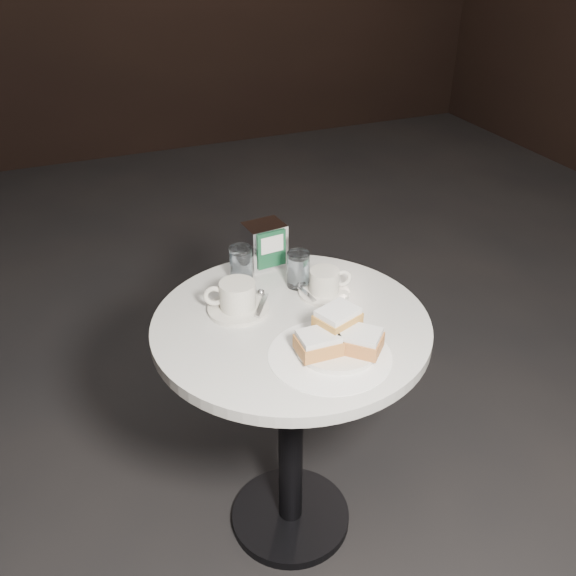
% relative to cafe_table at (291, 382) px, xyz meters
% --- Properties ---
extents(ground, '(7.00, 7.00, 0.00)m').
position_rel_cafe_table_xyz_m(ground, '(0.00, 0.00, -0.55)').
color(ground, black).
rests_on(ground, ground).
extents(cafe_table, '(0.70, 0.70, 0.74)m').
position_rel_cafe_table_xyz_m(cafe_table, '(0.00, 0.00, 0.00)').
color(cafe_table, black).
rests_on(cafe_table, ground).
extents(sugar_spill, '(0.38, 0.38, 0.00)m').
position_rel_cafe_table_xyz_m(sugar_spill, '(0.03, -0.17, 0.20)').
color(sugar_spill, white).
rests_on(sugar_spill, cafe_table).
extents(beignet_plate, '(0.25, 0.25, 0.09)m').
position_rel_cafe_table_xyz_m(beignet_plate, '(0.05, -0.16, 0.23)').
color(beignet_plate, silver).
rests_on(beignet_plate, cafe_table).
extents(coffee_cup_left, '(0.20, 0.20, 0.08)m').
position_rel_cafe_table_xyz_m(coffee_cup_left, '(-0.11, 0.10, 0.23)').
color(coffee_cup_left, silver).
rests_on(coffee_cup_left, cafe_table).
extents(coffee_cup_right, '(0.15, 0.15, 0.07)m').
position_rel_cafe_table_xyz_m(coffee_cup_right, '(0.13, 0.08, 0.23)').
color(coffee_cup_right, white).
rests_on(coffee_cup_right, cafe_table).
extents(water_glass_left, '(0.07, 0.07, 0.10)m').
position_rel_cafe_table_xyz_m(water_glass_left, '(-0.05, 0.24, 0.25)').
color(water_glass_left, silver).
rests_on(water_glass_left, cafe_table).
extents(water_glass_right, '(0.07, 0.07, 0.10)m').
position_rel_cafe_table_xyz_m(water_glass_right, '(0.08, 0.15, 0.25)').
color(water_glass_right, silver).
rests_on(water_glass_right, cafe_table).
extents(napkin_dispenser, '(0.12, 0.10, 0.13)m').
position_rel_cafe_table_xyz_m(napkin_dispenser, '(0.04, 0.30, 0.26)').
color(napkin_dispenser, white).
rests_on(napkin_dispenser, cafe_table).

